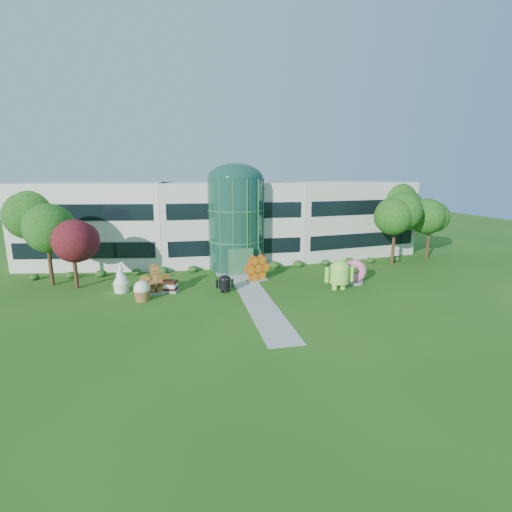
{
  "coord_description": "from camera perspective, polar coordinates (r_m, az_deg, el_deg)",
  "views": [
    {
      "loc": [
        -6.09,
        -27.8,
        10.09
      ],
      "look_at": [
        0.98,
        6.0,
        2.6
      ],
      "focal_mm": 26.0,
      "sensor_mm": 36.0,
      "label": 1
    }
  ],
  "objects": [
    {
      "name": "ice_cream_sandwich",
      "position": [
        33.97,
        -13.82,
        -4.51
      ],
      "size": [
        2.53,
        1.79,
        1.02
      ],
      "primitive_type": null,
      "rotation": [
        0.0,
        0.0,
        -0.31
      ],
      "color": "black",
      "rests_on": "ground"
    },
    {
      "name": "gingerbread",
      "position": [
        33.38,
        -15.21,
        -3.42
      ],
      "size": [
        3.0,
        1.47,
        2.66
      ],
      "primitive_type": null,
      "rotation": [
        0.0,
        0.0,
        0.13
      ],
      "color": "brown",
      "rests_on": "ground"
    },
    {
      "name": "ground",
      "position": [
        30.2,
        0.51,
        -7.28
      ],
      "size": [
        140.0,
        140.0,
        0.0
      ],
      "primitive_type": "plane",
      "color": "#215114",
      "rests_on": "ground"
    },
    {
      "name": "building",
      "position": [
        46.53,
        -4.24,
        5.49
      ],
      "size": [
        46.0,
        15.0,
        9.3
      ],
      "primitive_type": null,
      "color": "beige",
      "rests_on": "ground"
    },
    {
      "name": "atrium",
      "position": [
        40.6,
        -3.11,
        4.87
      ],
      "size": [
        6.0,
        6.0,
        9.8
      ],
      "primitive_type": "cylinder",
      "color": "#194738",
      "rests_on": "ground"
    },
    {
      "name": "donut",
      "position": [
        36.59,
        14.87,
        -2.3
      ],
      "size": [
        2.42,
        1.53,
        2.33
      ],
      "primitive_type": null,
      "rotation": [
        0.0,
        0.0,
        -0.21
      ],
      "color": "#EE5AA7",
      "rests_on": "ground"
    },
    {
      "name": "cupcake",
      "position": [
        31.98,
        -17.14,
        -5.11
      ],
      "size": [
        1.67,
        1.67,
        1.71
      ],
      "primitive_type": null,
      "rotation": [
        0.0,
        0.0,
        -0.2
      ],
      "color": "white",
      "rests_on": "ground"
    },
    {
      "name": "honeycomb",
      "position": [
        36.11,
        0.21,
        -2.07
      ],
      "size": [
        3.14,
        2.2,
        2.33
      ],
      "primitive_type": null,
      "rotation": [
        0.0,
        0.0,
        0.43
      ],
      "color": "orange",
      "rests_on": "ground"
    },
    {
      "name": "android_green",
      "position": [
        34.13,
        12.72,
        -2.47
      ],
      "size": [
        2.93,
        2.03,
        3.21
      ],
      "primitive_type": null,
      "rotation": [
        0.0,
        0.0,
        -0.05
      ],
      "color": "#86D845",
      "rests_on": "ground"
    },
    {
      "name": "android_black",
      "position": [
        32.78,
        -4.85,
        -4.05
      ],
      "size": [
        1.7,
        1.21,
        1.84
      ],
      "primitive_type": null,
      "rotation": [
        0.0,
        0.0,
        -0.08
      ],
      "color": "black",
      "rests_on": "ground"
    },
    {
      "name": "froyo",
      "position": [
        34.79,
        -20.09,
        -3.16
      ],
      "size": [
        1.73,
        1.73,
        2.6
      ],
      "primitive_type": null,
      "rotation": [
        0.0,
        0.0,
        0.15
      ],
      "color": "white",
      "rests_on": "ground"
    },
    {
      "name": "tree_red",
      "position": [
        37.22,
        -26.22,
        -0.02
      ],
      "size": [
        4.0,
        4.0,
        6.0
      ],
      "primitive_type": null,
      "color": "#3F0C14",
      "rests_on": "ground"
    },
    {
      "name": "trees_backdrop",
      "position": [
        41.67,
        -3.31,
        4.09
      ],
      "size": [
        52.0,
        8.0,
        8.4
      ],
      "primitive_type": null,
      "color": "#113E0F",
      "rests_on": "ground"
    },
    {
      "name": "walkway",
      "position": [
        32.04,
        -0.26,
        -6.08
      ],
      "size": [
        2.4,
        20.0,
        0.04
      ],
      "primitive_type": "cube",
      "color": "#9E9E93",
      "rests_on": "ground"
    }
  ]
}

